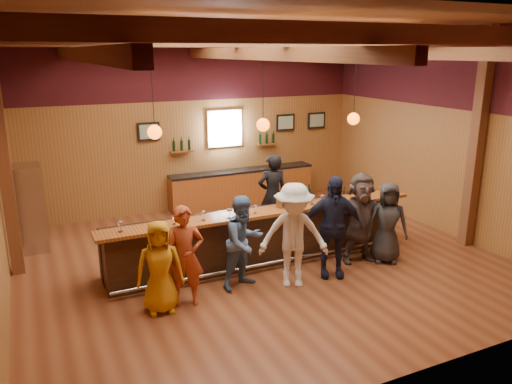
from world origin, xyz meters
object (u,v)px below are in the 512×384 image
bartender (273,195)px  bar_counter (260,234)px  back_bar_cabinet (243,187)px  customer_brown (360,218)px  customer_orange (160,267)px  customer_redvest (185,256)px  ice_bucket (283,200)px  customer_white (294,236)px  bottle_a (286,201)px  customer_navy (332,227)px  customer_denim (244,242)px  customer_dark (387,223)px  stainless_fridge (26,209)px

bartender → bar_counter: bearing=60.1°
back_bar_cabinet → customer_brown: bearing=-83.2°
customer_orange → customer_redvest: (0.43, 0.05, 0.08)m
customer_brown → bartender: bartender is taller
bar_counter → bartender: bearing=53.3°
customer_redvest → ice_bucket: customer_redvest is taller
back_bar_cabinet → customer_white: customer_white is taller
back_bar_cabinet → customer_orange: size_ratio=2.66×
customer_redvest → bottle_a: 2.49m
back_bar_cabinet → customer_white: (-1.16, -4.86, 0.46)m
bar_counter → customer_navy: customer_navy is taller
back_bar_cabinet → customer_navy: customer_navy is taller
customer_orange → customer_denim: (1.54, 0.24, 0.07)m
customer_denim → bartender: 2.65m
customer_navy → ice_bucket: 1.13m
customer_navy → customer_brown: (0.86, 0.32, -0.05)m
customer_white → customer_dark: bearing=28.8°
customer_navy → customer_denim: bearing=-165.7°
customer_white → customer_navy: size_ratio=0.99×
bottle_a → customer_dark: bearing=-25.8°
customer_brown → customer_white: bearing=-158.2°
back_bar_cabinet → stainless_fridge: bearing=-168.1°
bar_counter → back_bar_cabinet: bearing=71.7°
customer_brown → back_bar_cabinet: bearing=105.9°
ice_bucket → customer_denim: bearing=-148.0°
customer_redvest → customer_dark: (4.07, 0.01, -0.04)m
bartender → back_bar_cabinet: bearing=-91.0°
bartender → customer_white: bearing=78.1°
stainless_fridge → bottle_a: 5.30m
customer_dark → bartender: 2.64m
customer_redvest → customer_navy: bearing=11.9°
stainless_fridge → ice_bucket: 5.24m
back_bar_cabinet → customer_white: size_ratio=2.15×
customer_denim → bottle_a: customer_denim is taller
bar_counter → customer_navy: (0.86, -1.22, 0.42)m
customer_redvest → bar_counter: bearing=44.9°
stainless_fridge → bottle_a: bearing=-31.0°
customer_denim → customer_white: (0.79, -0.33, 0.11)m
bottle_a → customer_white: bearing=-111.2°
back_bar_cabinet → ice_bucket: 3.99m
customer_denim → customer_navy: customer_navy is taller
customer_orange → customer_denim: customer_denim is taller
customer_redvest → customer_dark: 4.07m
bartender → ice_bucket: size_ratio=6.99×
back_bar_cabinet → bartender: (-0.33, -2.43, 0.45)m
ice_bucket → bottle_a: 0.07m
customer_redvest → customer_navy: customer_navy is taller
customer_orange → customer_navy: size_ratio=0.80×
bar_counter → back_bar_cabinet: 3.76m
customer_dark → ice_bucket: bearing=-177.2°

